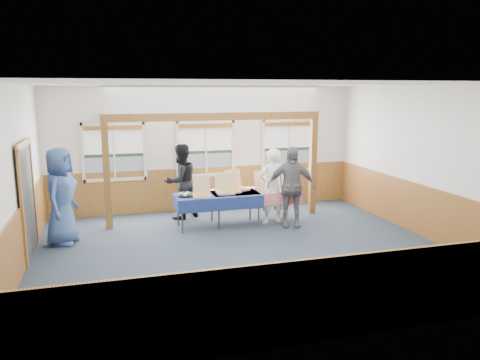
# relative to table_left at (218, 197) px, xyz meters

# --- Properties ---
(floor) EXTENTS (8.00, 8.00, 0.00)m
(floor) POSITION_rel_table_left_xyz_m (0.09, -1.78, -0.70)
(floor) COLOR #26303E
(floor) RESTS_ON ground
(ceiling) EXTENTS (8.00, 8.00, 0.00)m
(ceiling) POSITION_rel_table_left_xyz_m (0.09, -1.78, 2.50)
(ceiling) COLOR white
(ceiling) RESTS_ON wall_back
(wall_back) EXTENTS (8.00, 0.00, 8.00)m
(wall_back) POSITION_rel_table_left_xyz_m (0.09, 1.72, 0.90)
(wall_back) COLOR silver
(wall_back) RESTS_ON floor
(wall_front) EXTENTS (8.00, 0.00, 8.00)m
(wall_front) POSITION_rel_table_left_xyz_m (0.09, -5.28, 0.90)
(wall_front) COLOR silver
(wall_front) RESTS_ON floor
(wall_left) EXTENTS (0.00, 8.00, 8.00)m
(wall_left) POSITION_rel_table_left_xyz_m (-3.91, -1.78, 0.90)
(wall_left) COLOR silver
(wall_left) RESTS_ON floor
(wall_right) EXTENTS (0.00, 8.00, 8.00)m
(wall_right) POSITION_rel_table_left_xyz_m (4.09, -1.78, 0.90)
(wall_right) COLOR silver
(wall_right) RESTS_ON floor
(wainscot_back) EXTENTS (7.98, 0.05, 1.10)m
(wainscot_back) POSITION_rel_table_left_xyz_m (0.09, 1.70, -0.15)
(wainscot_back) COLOR brown
(wainscot_back) RESTS_ON floor
(wainscot_front) EXTENTS (7.98, 0.05, 1.10)m
(wainscot_front) POSITION_rel_table_left_xyz_m (0.09, -5.25, -0.15)
(wainscot_front) COLOR brown
(wainscot_front) RESTS_ON floor
(wainscot_left) EXTENTS (0.05, 6.98, 1.10)m
(wainscot_left) POSITION_rel_table_left_xyz_m (-3.89, -1.78, -0.15)
(wainscot_left) COLOR brown
(wainscot_left) RESTS_ON floor
(wainscot_right) EXTENTS (0.05, 6.98, 1.10)m
(wainscot_right) POSITION_rel_table_left_xyz_m (4.06, -1.78, -0.15)
(wainscot_right) COLOR brown
(wainscot_right) RESTS_ON floor
(cased_opening) EXTENTS (0.06, 1.30, 2.10)m
(cased_opening) POSITION_rel_table_left_xyz_m (-3.87, -0.88, 0.35)
(cased_opening) COLOR #373737
(cased_opening) RESTS_ON wall_left
(window_left) EXTENTS (1.56, 0.10, 1.46)m
(window_left) POSITION_rel_table_left_xyz_m (-2.21, 1.68, 0.98)
(window_left) COLOR silver
(window_left) RESTS_ON wall_back
(window_mid) EXTENTS (1.56, 0.10, 1.46)m
(window_mid) POSITION_rel_table_left_xyz_m (0.09, 1.68, 0.98)
(window_mid) COLOR silver
(window_mid) RESTS_ON wall_back
(window_right) EXTENTS (1.56, 0.10, 1.46)m
(window_right) POSITION_rel_table_left_xyz_m (2.39, 1.68, 0.98)
(window_right) COLOR silver
(window_right) RESTS_ON wall_back
(post_left) EXTENTS (0.15, 0.15, 2.40)m
(post_left) POSITION_rel_table_left_xyz_m (-2.41, 0.52, 0.50)
(post_left) COLOR #5F2F15
(post_left) RESTS_ON floor
(post_right) EXTENTS (0.15, 0.15, 2.40)m
(post_right) POSITION_rel_table_left_xyz_m (2.59, 0.52, 0.50)
(post_right) COLOR #5F2F15
(post_right) RESTS_ON floor
(cross_beam) EXTENTS (5.15, 0.18, 0.18)m
(cross_beam) POSITION_rel_table_left_xyz_m (0.09, 0.52, 1.79)
(cross_beam) COLOR #5F2F15
(cross_beam) RESTS_ON post_left
(table_left) EXTENTS (2.11, 1.65, 0.76)m
(table_left) POSITION_rel_table_left_xyz_m (0.00, 0.00, 0.00)
(table_left) COLOR #373737
(table_left) RESTS_ON floor
(table_right) EXTENTS (2.14, 1.04, 0.76)m
(table_right) POSITION_rel_table_left_xyz_m (0.93, 0.16, 0.00)
(table_right) COLOR #373737
(table_right) RESTS_ON floor
(pizza_box_a) EXTENTS (0.47, 0.54, 0.43)m
(pizza_box_a) POSITION_rel_table_left_xyz_m (-0.39, -0.11, 0.12)
(pizza_box_a) COLOR #CDB288
(pizza_box_a) RESTS_ON table_left
(pizza_box_b) EXTENTS (0.43, 0.50, 0.41)m
(pizza_box_b) POSITION_rel_table_left_xyz_m (0.34, 0.16, 0.12)
(pizza_box_b) COLOR #CDB288
(pizza_box_b) RESTS_ON table_left
(pizza_box_c) EXTENTS (0.40, 0.48, 0.42)m
(pizza_box_c) POSITION_rel_table_left_xyz_m (0.18, 0.06, 0.12)
(pizza_box_c) COLOR #CDB288
(pizza_box_c) RESTS_ON table_right
(pizza_box_d) EXTENTS (0.54, 0.60, 0.45)m
(pizza_box_d) POSITION_rel_table_left_xyz_m (0.57, 0.35, 0.12)
(pizza_box_d) COLOR #CDB288
(pizza_box_d) RESTS_ON table_right
(pizza_box_e) EXTENTS (0.44, 0.52, 0.44)m
(pizza_box_e) POSITION_rel_table_left_xyz_m (1.18, 0.08, 0.12)
(pizza_box_e) COLOR #CDB288
(pizza_box_e) RESTS_ON table_right
(pizza_box_f) EXTENTS (0.45, 0.54, 0.47)m
(pizza_box_f) POSITION_rel_table_left_xyz_m (1.58, 0.30, 0.12)
(pizza_box_f) COLOR #CDB288
(pizza_box_f) RESTS_ON table_right
(veggie_tray) EXTENTS (0.39, 0.39, 0.09)m
(veggie_tray) POSITION_rel_table_left_xyz_m (-0.75, -0.00, 0.09)
(veggie_tray) COLOR black
(veggie_tray) RESTS_ON table_left
(drink_glass) EXTENTS (0.07, 0.07, 0.15)m
(drink_glass) POSITION_rel_table_left_xyz_m (1.78, -0.09, 0.13)
(drink_glass) COLOR #A6791B
(drink_glass) RESTS_ON table_right
(woman_white) EXTENTS (0.69, 0.49, 1.78)m
(woman_white) POSITION_rel_table_left_xyz_m (1.27, -0.11, 0.19)
(woman_white) COLOR white
(woman_white) RESTS_ON floor
(woman_black) EXTENTS (1.11, 1.02, 1.83)m
(woman_black) POSITION_rel_table_left_xyz_m (-0.69, 0.94, 0.21)
(woman_black) COLOR black
(woman_black) RESTS_ON floor
(man_blue) EXTENTS (0.90, 1.11, 1.98)m
(man_blue) POSITION_rel_table_left_xyz_m (-3.32, -0.31, 0.29)
(man_blue) COLOR #3A5892
(man_blue) RESTS_ON floor
(person_grey) EXTENTS (1.18, 0.77, 1.86)m
(person_grey) POSITION_rel_table_left_xyz_m (1.61, -0.45, 0.23)
(person_grey) COLOR slate
(person_grey) RESTS_ON floor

